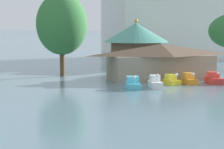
% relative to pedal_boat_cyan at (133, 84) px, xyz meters
% --- Properties ---
extents(pedal_boat_cyan, '(2.24, 3.11, 1.74)m').
position_rel_pedal_boat_cyan_xyz_m(pedal_boat_cyan, '(0.00, 0.00, 0.00)').
color(pedal_boat_cyan, '#4CB7CC').
rests_on(pedal_boat_cyan, ground).
extents(pedal_boat_white, '(1.74, 2.84, 1.84)m').
position_rel_pedal_boat_cyan_xyz_m(pedal_boat_white, '(2.88, -0.00, 0.03)').
color(pedal_boat_white, white).
rests_on(pedal_boat_white, ground).
extents(pedal_boat_yellow, '(1.85, 2.63, 1.57)m').
position_rel_pedal_boat_cyan_xyz_m(pedal_boat_yellow, '(6.00, 2.19, -0.07)').
color(pedal_boat_yellow, yellow).
rests_on(pedal_boat_yellow, ground).
extents(pedal_boat_orange, '(1.65, 2.80, 1.54)m').
position_rel_pedal_boat_cyan_xyz_m(pedal_boat_orange, '(8.50, 2.10, -0.03)').
color(pedal_boat_orange, orange).
rests_on(pedal_boat_orange, ground).
extents(pedal_boat_red, '(1.87, 3.08, 1.69)m').
position_rel_pedal_boat_cyan_xyz_m(pedal_boat_red, '(11.58, 1.29, 0.02)').
color(pedal_boat_red, red).
rests_on(pedal_boat_red, ground).
extents(boathouse, '(15.56, 6.73, 4.97)m').
position_rel_pedal_boat_cyan_xyz_m(boathouse, '(6.67, 7.44, 2.03)').
color(boathouse, gray).
rests_on(boathouse, ground).
extents(green_roof_pavilion, '(11.81, 11.81, 8.78)m').
position_rel_pedal_boat_cyan_xyz_m(green_roof_pavilion, '(8.45, 23.36, 4.00)').
color(green_roof_pavilion, brown).
rests_on(green_roof_pavilion, ground).
extents(shoreline_tree_mid, '(7.55, 7.55, 12.36)m').
position_rel_pedal_boat_cyan_xyz_m(shoreline_tree_mid, '(-6.27, 14.47, 7.19)').
color(shoreline_tree_mid, brown).
rests_on(shoreline_tree_mid, ground).
extents(background_building_block, '(29.85, 20.34, 23.59)m').
position_rel_pedal_boat_cyan_xyz_m(background_building_block, '(23.78, 42.09, 11.24)').
color(background_building_block, silver).
rests_on(background_building_block, ground).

